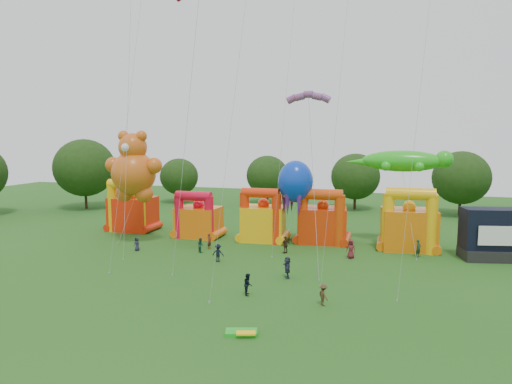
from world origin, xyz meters
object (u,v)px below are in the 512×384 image
(octopus_kite, at_px, (295,189))
(bouncy_castle_2, at_px, (263,221))
(spectator_4, at_px, (286,245))
(teddy_bear_kite, at_px, (133,172))
(gecko_kite, at_px, (406,190))
(stage_trailer, at_px, (504,235))
(spectator_0, at_px, (137,244))
(bouncy_castle_0, at_px, (132,211))

(octopus_kite, bearing_deg, bouncy_castle_2, 177.17)
(octopus_kite, bearing_deg, spectator_4, -89.62)
(bouncy_castle_2, relative_size, octopus_kite, 0.66)
(teddy_bear_kite, bearing_deg, gecko_kite, 11.59)
(stage_trailer, bearing_deg, bouncy_castle_2, 177.38)
(gecko_kite, distance_m, spectator_4, 14.63)
(spectator_4, bearing_deg, spectator_0, -35.11)
(bouncy_castle_0, distance_m, teddy_bear_kite, 9.78)
(stage_trailer, distance_m, teddy_bear_kite, 40.35)
(bouncy_castle_0, xyz_separation_m, stage_trailer, (44.10, -2.27, -0.08))
(bouncy_castle_2, relative_size, spectator_4, 3.46)
(bouncy_castle_2, bearing_deg, teddy_bear_kite, -158.49)
(stage_trailer, relative_size, teddy_bear_kite, 0.66)
(gecko_kite, xyz_separation_m, octopus_kite, (-12.24, -0.86, -0.17))
(teddy_bear_kite, bearing_deg, spectator_4, 1.51)
(bouncy_castle_2, relative_size, gecko_kite, 0.55)
(gecko_kite, bearing_deg, bouncy_castle_0, 179.29)
(stage_trailer, height_order, gecko_kite, gecko_kite)
(bouncy_castle_2, xyz_separation_m, spectator_4, (3.92, -5.04, -1.53))
(bouncy_castle_0, distance_m, stage_trailer, 44.16)
(spectator_0, bearing_deg, teddy_bear_kite, 138.07)
(stage_trailer, distance_m, gecko_kite, 10.58)
(bouncy_castle_2, distance_m, gecko_kite, 16.67)
(bouncy_castle_2, height_order, gecko_kite, gecko_kite)
(octopus_kite, bearing_deg, spectator_0, -152.50)
(bouncy_castle_0, height_order, gecko_kite, gecko_kite)
(gecko_kite, xyz_separation_m, spectator_4, (-12.21, -5.70, -5.69))
(gecko_kite, height_order, spectator_0, gecko_kite)
(spectator_4, bearing_deg, teddy_bear_kite, -45.73)
(spectator_4, bearing_deg, stage_trailer, 142.81)
(stage_trailer, relative_size, spectator_0, 5.74)
(gecko_kite, bearing_deg, octopus_kite, -176.00)
(bouncy_castle_2, height_order, octopus_kite, octopus_kite)
(gecko_kite, relative_size, spectator_4, 6.25)
(bouncy_castle_2, distance_m, spectator_0, 14.77)
(gecko_kite, bearing_deg, spectator_4, -154.96)
(bouncy_castle_0, bearing_deg, gecko_kite, -0.71)
(stage_trailer, height_order, spectator_0, stage_trailer)
(bouncy_castle_0, relative_size, spectator_4, 3.70)
(bouncy_castle_0, bearing_deg, octopus_kite, -3.30)
(bouncy_castle_2, bearing_deg, bouncy_castle_0, 176.61)
(teddy_bear_kite, relative_size, octopus_kite, 1.35)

